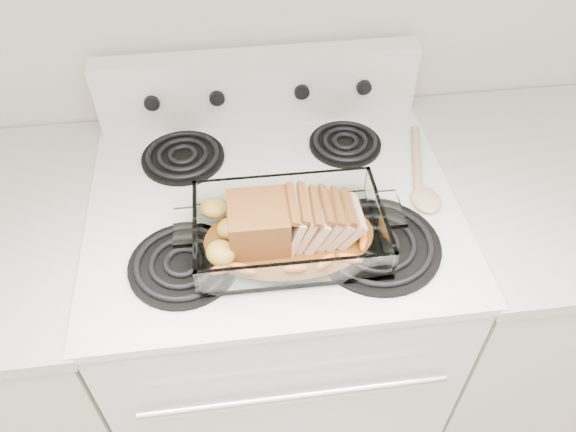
{
  "coord_description": "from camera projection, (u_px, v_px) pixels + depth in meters",
  "views": [
    {
      "loc": [
        -0.08,
        0.8,
        1.78
      ],
      "look_at": [
        0.02,
        1.55,
        0.99
      ],
      "focal_mm": 35.0,
      "sensor_mm": 36.0,
      "label": 1
    }
  ],
  "objects": [
    {
      "name": "counter_left",
      "position": [
        26.0,
        349.0,
        1.48
      ],
      "size": [
        0.58,
        0.68,
        0.93
      ],
      "color": "beige",
      "rests_on": "ground"
    },
    {
      "name": "roast_vegetables",
      "position": [
        285.0,
        219.0,
        1.11
      ],
      "size": [
        0.32,
        0.17,
        0.04
      ],
      "rotation": [
        0.0,
        0.0,
        -0.38
      ],
      "color": "orange",
      "rests_on": "baking_dish"
    },
    {
      "name": "wooden_spoon",
      "position": [
        422.0,
        181.0,
        1.23
      ],
      "size": [
        0.09,
        0.29,
        0.02
      ],
      "rotation": [
        0.0,
        0.0,
        -0.26
      ],
      "color": "tan",
      "rests_on": "electric_range"
    },
    {
      "name": "pork_roast",
      "position": [
        281.0,
        223.0,
        1.07
      ],
      "size": [
        0.26,
        0.11,
        0.09
      ],
      "rotation": [
        0.0,
        0.0,
        0.3
      ],
      "color": "brown",
      "rests_on": "baking_dish"
    },
    {
      "name": "electric_range",
      "position": [
        276.0,
        318.0,
        1.53
      ],
      "size": [
        0.78,
        0.7,
        1.12
      ],
      "color": "silver",
      "rests_on": "ground"
    },
    {
      "name": "counter_right",
      "position": [
        508.0,
        296.0,
        1.6
      ],
      "size": [
        0.58,
        0.68,
        0.93
      ],
      "color": "beige",
      "rests_on": "ground"
    },
    {
      "name": "baking_dish",
      "position": [
        289.0,
        234.0,
        1.09
      ],
      "size": [
        0.36,
        0.24,
        0.07
      ],
      "rotation": [
        0.0,
        0.0,
        -0.01
      ],
      "color": "white",
      "rests_on": "electric_range"
    }
  ]
}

